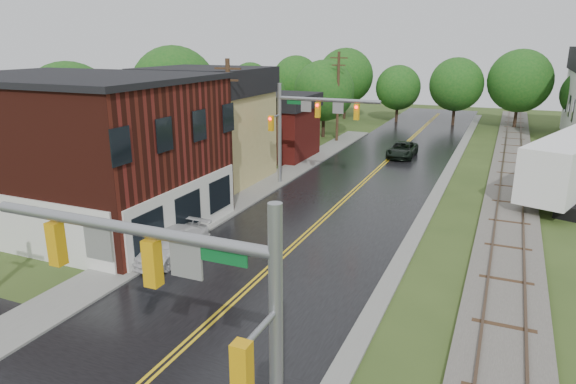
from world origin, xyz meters
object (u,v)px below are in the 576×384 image
Objects in this scene: suv_dark at (402,150)px; traffic_signal_near at (184,292)px; tree_left_e at (325,92)px; semi_trailer at (573,161)px; utility_pole_b at (230,128)px; tree_left_a at (71,111)px; tree_left_c at (257,99)px; utility_pole_c at (338,96)px; traffic_signal_far at (308,117)px; pickup_white at (172,245)px; brick_building at (78,151)px; tree_left_b at (175,92)px.

traffic_signal_near is at bearing -86.48° from suv_dark.
tree_left_e is 26.74m from semi_trailer.
suv_dark is at bearing 66.02° from utility_pole_b.
tree_left_a is 34.81m from semi_trailer.
utility_pole_c is at bearing 30.20° from tree_left_c.
traffic_signal_near is at bearing -62.81° from utility_pole_b.
semi_trailer is at bearing -31.70° from utility_pole_c.
suv_dark is (7.68, 17.26, -4.05)m from utility_pole_b.
semi_trailer is (16.99, 4.45, -2.54)m from traffic_signal_far.
utility_pole_b is 1.10× the size of tree_left_e.
semi_trailer reaches higher than pickup_white.
utility_pole_c is 31.67m from pickup_white.
tree_left_a is at bearing 150.00° from pickup_white.
brick_building is 2.97× the size of suv_dark.
tree_left_a reaches higher than tree_left_c.
brick_building reaches higher than pickup_white.
brick_building is at bearing -72.39° from tree_left_b.
tree_left_c is at bearing 109.93° from pickup_white.
utility_pole_b is 19.24m from tree_left_c.
brick_building is at bearing -43.13° from tree_left_a.
brick_building is 1.65× the size of tree_left_a.
traffic_signal_far is at bearing 53.08° from brick_building.
traffic_signal_near is 0.82× the size of utility_pole_c.
pickup_white is at bearing -86.35° from utility_pole_c.
traffic_signal_near is 0.96× the size of tree_left_c.
pickup_white is (-5.68, -26.61, 0.00)m from suv_dark.
pickup_white is at bearing -77.92° from utility_pole_b.
brick_building is 1.75× the size of tree_left_e.
utility_pole_b is 1.87× the size of suv_dark.
brick_building is at bearing -86.86° from tree_left_c.
tree_left_b reaches higher than pickup_white.
traffic_signal_near is 0.54× the size of semi_trailer.
traffic_signal_far is at bearing 105.52° from traffic_signal_near.
traffic_signal_near is at bearing -40.47° from tree_left_a.
tree_left_a is 27.40m from suv_dark.
tree_left_a is at bearing 136.87° from brick_building.
brick_building is 8.75m from pickup_white.
utility_pole_b is 0.93× the size of tree_left_b.
semi_trailer is (10.05, 29.45, -2.53)m from traffic_signal_near.
suv_dark is at bearing -34.30° from tree_left_e.
tree_left_e is 0.60× the size of semi_trailer.
suv_dark is 1.04× the size of pickup_white.
brick_building reaches higher than suv_dark.
semi_trailer is at bearing 47.28° from pickup_white.
brick_building is 3.10× the size of pickup_white.
traffic_signal_near is at bearing -74.48° from traffic_signal_far.
brick_building is 15.03m from traffic_signal_far.
tree_left_e is (-12.32, 43.90, -0.16)m from traffic_signal_near.
traffic_signal_near is 1.59× the size of pickup_white.
brick_building is 30.82m from semi_trailer.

